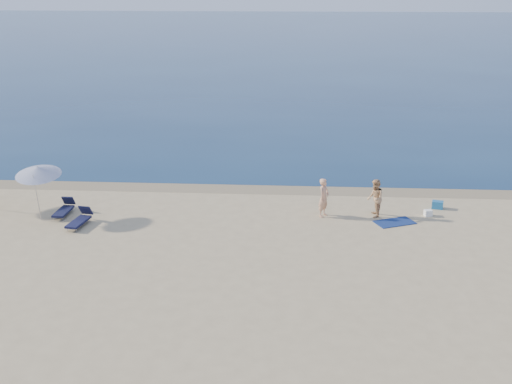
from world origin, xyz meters
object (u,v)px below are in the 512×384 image
blue_cooler (438,205)px  umbrella_near (38,171)px  person_left (324,198)px  person_right (375,198)px

blue_cooler → umbrella_near: umbrella_near is taller
person_left → person_right: 2.23m
person_right → blue_cooler: bearing=110.8°
person_right → umbrella_near: umbrella_near is taller
person_right → umbrella_near: (-14.41, -1.20, 1.32)m
person_left → person_right: size_ratio=1.02×
blue_cooler → person_left: bearing=-150.3°
person_right → blue_cooler: person_right is taller
blue_cooler → umbrella_near: (-17.39, -2.41, 1.99)m
umbrella_near → person_left: bearing=1.8°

